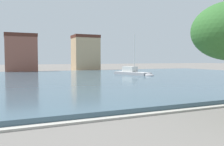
{
  "coord_description": "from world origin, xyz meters",
  "views": [
    {
      "loc": [
        -4.62,
        -2.91,
        3.2
      ],
      "look_at": [
        2.37,
        12.84,
        2.2
      ],
      "focal_mm": 38.31,
      "sensor_mm": 36.0,
      "label": 1
    }
  ],
  "objects": [
    {
      "name": "harbor_water",
      "position": [
        0.0,
        32.05,
        0.2
      ],
      "size": [
        91.55,
        46.43,
        0.4
      ],
      "primitive_type": "cube",
      "color": "#3D5666",
      "rests_on": "ground"
    },
    {
      "name": "quay_edge_coping",
      "position": [
        0.0,
        8.59,
        0.06
      ],
      "size": [
        91.55,
        0.5,
        0.12
      ],
      "primitive_type": "cube",
      "color": "#ADA89E",
      "rests_on": "ground"
    },
    {
      "name": "sailboat_grey",
      "position": [
        16.44,
        34.64,
        0.62
      ],
      "size": [
        4.47,
        8.79,
        7.75
      ],
      "color": "#939399",
      "rests_on": "ground"
    },
    {
      "name": "townhouse_end_terrace",
      "position": [
        15.12,
        59.2,
        4.84
      ],
      "size": [
        6.85,
        5.44,
        9.65
      ],
      "color": "tan",
      "rests_on": "ground"
    },
    {
      "name": "townhouse_corner_house",
      "position": [
        -1.39,
        57.27,
        4.56
      ],
      "size": [
        7.1,
        6.63,
        9.09
      ],
      "color": "#8E5142",
      "rests_on": "ground"
    }
  ]
}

